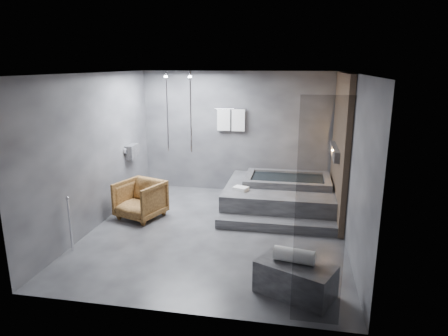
# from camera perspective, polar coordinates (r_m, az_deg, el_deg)

# --- Properties ---
(room) EXTENTS (5.00, 5.04, 2.82)m
(room) POSITION_cam_1_polar(r_m,az_deg,el_deg) (7.01, 2.45, 4.64)
(room) COLOR #2C2C2E
(room) RESTS_ON ground
(tub_deck) EXTENTS (2.20, 2.00, 0.50)m
(tub_deck) POSITION_cam_1_polar(r_m,az_deg,el_deg) (8.49, 7.90, -4.03)
(tub_deck) COLOR #303133
(tub_deck) RESTS_ON ground
(tub_step) EXTENTS (2.20, 0.36, 0.18)m
(tub_step) POSITION_cam_1_polar(r_m,az_deg,el_deg) (7.44, 7.39, -8.07)
(tub_step) COLOR #303133
(tub_step) RESTS_ON ground
(concrete_bench) EXTENTS (1.12, 0.90, 0.44)m
(concrete_bench) POSITION_cam_1_polar(r_m,az_deg,el_deg) (5.50, 10.13, -15.34)
(concrete_bench) COLOR #2D2D2F
(concrete_bench) RESTS_ON ground
(driftwood_chair) EXTENTS (1.02, 1.03, 0.74)m
(driftwood_chair) POSITION_cam_1_polar(r_m,az_deg,el_deg) (8.02, -11.86, -4.43)
(driftwood_chair) COLOR #452A11
(driftwood_chair) RESTS_ON ground
(rolled_towel) EXTENTS (0.56, 0.29, 0.19)m
(rolled_towel) POSITION_cam_1_polar(r_m,az_deg,el_deg) (5.38, 9.98, -12.20)
(rolled_towel) COLOR white
(rolled_towel) RESTS_ON concrete_bench
(deck_towel) EXTENTS (0.33, 0.29, 0.07)m
(deck_towel) POSITION_cam_1_polar(r_m,az_deg,el_deg) (7.97, 2.39, -2.96)
(deck_towel) COLOR white
(deck_towel) RESTS_ON tub_deck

